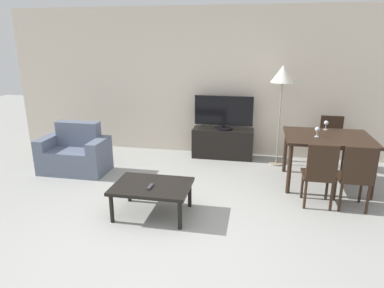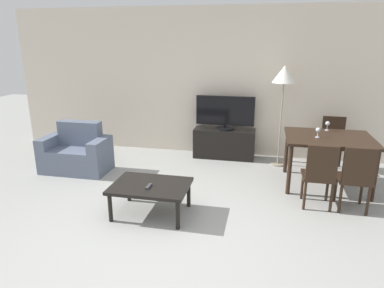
{
  "view_description": "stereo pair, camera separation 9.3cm",
  "coord_description": "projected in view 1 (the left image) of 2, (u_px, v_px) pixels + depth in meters",
  "views": [
    {
      "loc": [
        0.97,
        -3.08,
        2.11
      ],
      "look_at": [
        0.06,
        1.62,
        0.65
      ],
      "focal_mm": 32.0,
      "sensor_mm": 36.0,
      "label": 1
    },
    {
      "loc": [
        1.06,
        -3.06,
        2.11
      ],
      "look_at": [
        0.06,
        1.62,
        0.65
      ],
      "focal_mm": 32.0,
      "sensor_mm": 36.0,
      "label": 2
    }
  ],
  "objects": [
    {
      "name": "armchair",
      "position": [
        75.0,
        154.0,
        5.66
      ],
      "size": [
        1.09,
        0.61,
        0.81
      ],
      "color": "slate",
      "rests_on": "ground_plane"
    },
    {
      "name": "dining_table",
      "position": [
        328.0,
        142.0,
        5.03
      ],
      "size": [
        1.23,
        0.98,
        0.76
      ],
      "color": "black",
      "rests_on": "ground_plane"
    },
    {
      "name": "ground_plane",
      "position": [
        158.0,
        244.0,
        3.68
      ],
      "size": [
        18.0,
        18.0,
        0.0
      ],
      "primitive_type": "plane",
      "color": "#9E9E99"
    },
    {
      "name": "wine_glass_left",
      "position": [
        326.0,
        123.0,
        5.33
      ],
      "size": [
        0.07,
        0.07,
        0.15
      ],
      "color": "silver",
      "rests_on": "dining_table"
    },
    {
      "name": "coffee_table",
      "position": [
        152.0,
        188.0,
        4.23
      ],
      "size": [
        0.95,
        0.69,
        0.4
      ],
      "color": "black",
      "rests_on": "ground_plane"
    },
    {
      "name": "dining_chair_near_right",
      "position": [
        356.0,
        175.0,
        4.3
      ],
      "size": [
        0.4,
        0.4,
        0.88
      ],
      "color": "black",
      "rests_on": "ground_plane"
    },
    {
      "name": "tv_stand",
      "position": [
        223.0,
        143.0,
        6.36
      ],
      "size": [
        1.11,
        0.39,
        0.54
      ],
      "color": "black",
      "rests_on": "ground_plane"
    },
    {
      "name": "wine_glass_center",
      "position": [
        317.0,
        130.0,
        4.94
      ],
      "size": [
        0.07,
        0.07,
        0.15
      ],
      "color": "silver",
      "rests_on": "dining_table"
    },
    {
      "name": "dining_chair_far",
      "position": [
        331.0,
        140.0,
        5.8
      ],
      "size": [
        0.4,
        0.4,
        0.88
      ],
      "color": "black",
      "rests_on": "ground_plane"
    },
    {
      "name": "floor_lamp",
      "position": [
        283.0,
        78.0,
        5.63
      ],
      "size": [
        0.39,
        0.39,
        1.72
      ],
      "color": "gray",
      "rests_on": "ground_plane"
    },
    {
      "name": "remote_primary",
      "position": [
        150.0,
        187.0,
        4.14
      ],
      "size": [
        0.04,
        0.15,
        0.02
      ],
      "color": "#38383D",
      "rests_on": "coffee_table"
    },
    {
      "name": "tv",
      "position": [
        224.0,
        113.0,
        6.19
      ],
      "size": [
        1.06,
        0.32,
        0.61
      ],
      "color": "black",
      "rests_on": "tv_stand"
    },
    {
      "name": "wall_back",
      "position": [
        206.0,
        83.0,
        6.37
      ],
      "size": [
        7.7,
        0.06,
        2.7
      ],
      "color": "beige",
      "rests_on": "ground_plane"
    },
    {
      "name": "dining_chair_near",
      "position": [
        320.0,
        172.0,
        4.38
      ],
      "size": [
        0.4,
        0.4,
        0.88
      ],
      "color": "black",
      "rests_on": "ground_plane"
    }
  ]
}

